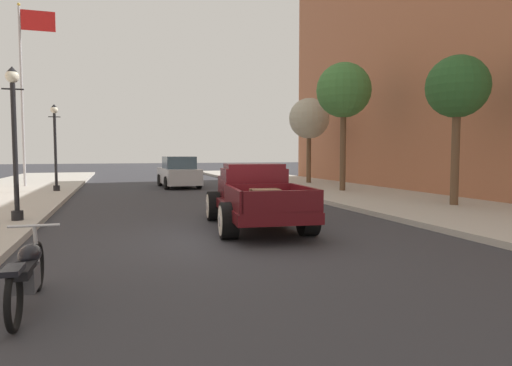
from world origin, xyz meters
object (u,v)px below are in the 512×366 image
(street_lamp_far, at_px, (55,141))
(motorcycle_parked, at_px, (27,272))
(car_background_silver, at_px, (179,173))
(street_tree_second, at_px, (344,91))
(hotrod_truck_maroon, at_px, (254,196))
(street_tree_third, at_px, (309,119))
(flagpole, at_px, (26,75))
(street_tree_nearest, at_px, (457,88))
(street_lamp_near, at_px, (14,132))

(street_lamp_far, bearing_deg, motorcycle_parked, -84.34)
(car_background_silver, height_order, street_tree_second, street_tree_second)
(hotrod_truck_maroon, height_order, street_tree_third, street_tree_third)
(hotrod_truck_maroon, bearing_deg, street_tree_third, 60.44)
(street_lamp_far, height_order, flagpole, flagpole)
(street_lamp_far, bearing_deg, car_background_silver, 22.19)
(hotrod_truck_maroon, bearing_deg, flagpole, 117.81)
(car_background_silver, distance_m, street_lamp_far, 6.42)
(hotrod_truck_maroon, distance_m, flagpole, 17.07)
(motorcycle_parked, height_order, car_background_silver, car_background_silver)
(flagpole, relative_size, street_tree_nearest, 1.89)
(street_lamp_far, relative_size, street_tree_nearest, 0.79)
(hotrod_truck_maroon, bearing_deg, street_tree_second, 48.55)
(motorcycle_parked, distance_m, flagpole, 20.39)
(car_background_silver, xyz_separation_m, street_tree_third, (7.26, -0.72, 2.98))
(car_background_silver, xyz_separation_m, street_tree_nearest, (7.42, -12.02, 3.17))
(motorcycle_parked, distance_m, street_tree_third, 21.15)
(street_lamp_far, relative_size, flagpole, 0.42)
(street_lamp_far, distance_m, street_tree_second, 13.06)
(street_lamp_far, xyz_separation_m, street_tree_nearest, (13.17, -9.68, 1.55))
(street_lamp_far, bearing_deg, street_lamp_near, -88.91)
(hotrod_truck_maroon, relative_size, motorcycle_parked, 2.38)
(flagpole, xyz_separation_m, street_tree_nearest, (14.85, -13.24, -1.84))
(flagpole, bearing_deg, car_background_silver, -9.29)
(hotrod_truck_maroon, distance_m, motorcycle_parked, 6.62)
(hotrod_truck_maroon, distance_m, street_tree_second, 10.44)
(motorcycle_parked, distance_m, car_background_silver, 18.67)
(street_lamp_near, bearing_deg, motorcycle_parked, -78.25)
(street_lamp_near, distance_m, flagpole, 13.27)
(street_lamp_near, relative_size, street_tree_third, 0.81)
(hotrod_truck_maroon, bearing_deg, motorcycle_parked, -131.22)
(flagpole, distance_m, street_tree_third, 14.96)
(hotrod_truck_maroon, height_order, street_lamp_far, street_lamp_far)
(street_lamp_near, relative_size, flagpole, 0.42)
(hotrod_truck_maroon, xyz_separation_m, car_background_silver, (-0.18, 13.21, 0.01))
(hotrod_truck_maroon, xyz_separation_m, street_tree_nearest, (7.24, 1.19, 3.18))
(motorcycle_parked, relative_size, street_tree_nearest, 0.44)
(street_lamp_far, xyz_separation_m, street_tree_third, (13.02, 1.62, 1.37))
(street_lamp_near, bearing_deg, street_tree_nearest, -2.41)
(motorcycle_parked, height_order, flagpole, flagpole)
(street_lamp_near, height_order, street_tree_nearest, street_tree_nearest)
(hotrod_truck_maroon, relative_size, street_lamp_far, 1.31)
(street_tree_third, bearing_deg, motorcycle_parked, -123.23)
(hotrod_truck_maroon, xyz_separation_m, motorcycle_parked, (-4.36, -4.98, -0.31))
(street_lamp_near, height_order, street_tree_third, street_tree_third)
(car_background_silver, height_order, street_lamp_far, street_lamp_far)
(street_lamp_far, bearing_deg, street_tree_second, -16.21)
(car_background_silver, bearing_deg, street_tree_nearest, -58.34)
(car_background_silver, height_order, street_tree_nearest, street_tree_nearest)
(motorcycle_parked, relative_size, street_tree_third, 0.44)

